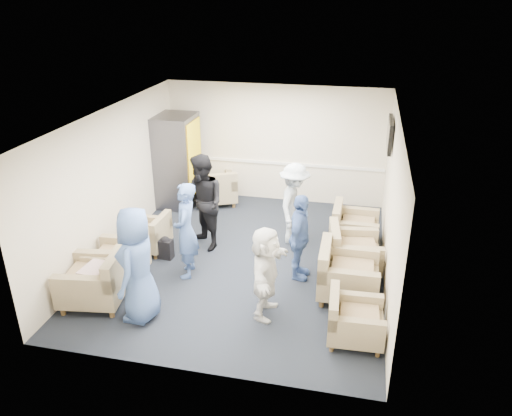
% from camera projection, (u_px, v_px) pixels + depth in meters
% --- Properties ---
extents(floor, '(6.00, 6.00, 0.00)m').
position_uv_depth(floor, '(245.00, 260.00, 9.24)').
color(floor, black).
rests_on(floor, ground).
extents(ceiling, '(6.00, 6.00, 0.00)m').
position_uv_depth(ceiling, '(244.00, 116.00, 8.15)').
color(ceiling, white).
rests_on(ceiling, back_wall).
extents(back_wall, '(5.00, 0.02, 2.70)m').
position_uv_depth(back_wall, '(275.00, 144.00, 11.37)').
color(back_wall, beige).
rests_on(back_wall, floor).
extents(front_wall, '(5.00, 0.02, 2.70)m').
position_uv_depth(front_wall, '(186.00, 284.00, 6.02)').
color(front_wall, beige).
rests_on(front_wall, floor).
extents(left_wall, '(0.02, 6.00, 2.70)m').
position_uv_depth(left_wall, '(113.00, 181.00, 9.19)').
color(left_wall, beige).
rests_on(left_wall, floor).
extents(right_wall, '(0.02, 6.00, 2.70)m').
position_uv_depth(right_wall, '(392.00, 205.00, 8.20)').
color(right_wall, beige).
rests_on(right_wall, floor).
extents(chair_rail, '(4.98, 0.04, 0.06)m').
position_uv_depth(chair_rail, '(275.00, 163.00, 11.54)').
color(chair_rail, white).
rests_on(chair_rail, back_wall).
extents(tv, '(0.10, 1.00, 0.58)m').
position_uv_depth(tv, '(390.00, 134.00, 9.54)').
color(tv, black).
rests_on(tv, right_wall).
extents(armchair_left_near, '(1.07, 1.07, 0.76)m').
position_uv_depth(armchair_left_near, '(98.00, 281.00, 7.87)').
color(armchair_left_near, '#8B7A59').
rests_on(armchair_left_near, floor).
extents(armchair_left_mid, '(0.93, 0.93, 0.70)m').
position_uv_depth(armchair_left_mid, '(121.00, 262.00, 8.48)').
color(armchair_left_mid, '#8B7A59').
rests_on(armchair_left_mid, floor).
extents(armchair_left_far, '(0.78, 0.78, 0.61)m').
position_uv_depth(armchair_left_far, '(149.00, 235.00, 9.49)').
color(armchair_left_far, '#8B7A59').
rests_on(armchair_left_far, floor).
extents(armchair_right_near, '(0.80, 0.80, 0.62)m').
position_uv_depth(armchair_right_near, '(352.00, 321.00, 7.05)').
color(armchair_right_near, '#8B7A59').
rests_on(armchair_right_near, floor).
extents(armchair_right_midnear, '(0.95, 0.95, 0.75)m').
position_uv_depth(armchair_right_midnear, '(344.00, 276.00, 8.03)').
color(armchair_right_midnear, '#8B7A59').
rests_on(armchair_right_midnear, floor).
extents(armchair_right_midfar, '(0.99, 0.99, 0.70)m').
position_uv_depth(armchair_right_midfar, '(351.00, 252.00, 8.78)').
color(armchair_right_midfar, '#8B7A59').
rests_on(armchair_right_midfar, floor).
extents(armchair_right_far, '(0.88, 0.88, 0.69)m').
position_uv_depth(armchair_right_far, '(352.00, 228.00, 9.66)').
color(armchair_right_far, '#8B7A59').
rests_on(armchair_right_far, floor).
extents(armchair_corner, '(1.18, 1.18, 0.71)m').
position_uv_depth(armchair_corner, '(216.00, 189.00, 11.49)').
color(armchair_corner, '#8B7A59').
rests_on(armchair_corner, floor).
extents(vending_machine, '(0.84, 0.99, 2.08)m').
position_uv_depth(vending_machine, '(178.00, 161.00, 11.22)').
color(vending_machine, '#4F4E56').
rests_on(vending_machine, floor).
extents(backpack, '(0.27, 0.20, 0.44)m').
position_uv_depth(backpack, '(166.00, 247.00, 9.22)').
color(backpack, black).
rests_on(backpack, floor).
extents(pillow, '(0.40, 0.50, 0.14)m').
position_uv_depth(pillow, '(95.00, 271.00, 7.78)').
color(pillow, beige).
rests_on(pillow, armchair_left_near).
extents(person_front_left, '(0.59, 0.89, 1.80)m').
position_uv_depth(person_front_left, '(137.00, 265.00, 7.31)').
color(person_front_left, '#4361A1').
rests_on(person_front_left, floor).
extents(person_mid_left, '(0.52, 0.69, 1.70)m').
position_uv_depth(person_mid_left, '(186.00, 231.00, 8.45)').
color(person_mid_left, '#4361A1').
rests_on(person_mid_left, floor).
extents(person_back_left, '(1.14, 1.12, 1.85)m').
position_uv_depth(person_back_left, '(203.00, 203.00, 9.34)').
color(person_back_left, black).
rests_on(person_back_left, floor).
extents(person_back_right, '(0.70, 1.10, 1.62)m').
position_uv_depth(person_back_right, '(294.00, 204.00, 9.58)').
color(person_back_right, silver).
rests_on(person_back_right, floor).
extents(person_mid_right, '(0.44, 0.93, 1.53)m').
position_uv_depth(person_mid_right, '(300.00, 238.00, 8.39)').
color(person_mid_right, '#4361A1').
rests_on(person_mid_right, floor).
extents(person_front_right, '(0.49, 1.38, 1.47)m').
position_uv_depth(person_front_right, '(266.00, 272.00, 7.43)').
color(person_front_right, silver).
rests_on(person_front_right, floor).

